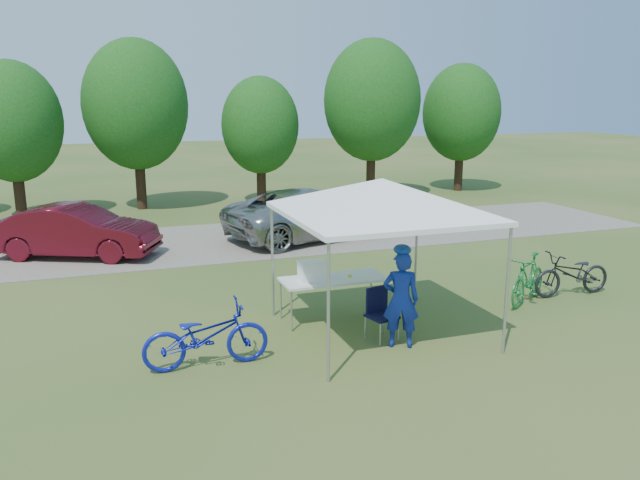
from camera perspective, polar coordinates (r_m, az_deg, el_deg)
The scene contains 14 objects.
ground at distance 11.11m, azimuth 5.38°, elevation -8.47°, with size 100.00×100.00×0.00m, color #2D5119.
gravel_strip at distance 18.35m, azimuth -5.15°, elevation 0.21°, with size 24.00×5.00×0.02m, color gray.
canopy at distance 10.43m, azimuth 5.69°, elevation 5.21°, with size 4.53×4.53×3.00m.
treeline at distance 23.76m, azimuth -9.77°, elevation 11.55°, with size 24.89×4.28×6.30m.
folding_table at distance 11.49m, azimuth 1.23°, elevation -3.70°, with size 1.94×0.81×0.80m.
folding_chair at distance 10.73m, azimuth 5.46°, elevation -6.28°, with size 0.55×0.57×0.89m.
cooler at distance 11.30m, azimuth -0.70°, elevation -2.80°, with size 0.50×0.34×0.36m.
ice_cream_cup at distance 11.54m, azimuth 2.73°, elevation -3.29°, with size 0.07×0.07×0.05m, color yellow.
cyclist at distance 10.31m, azimuth 7.40°, elevation -5.44°, with size 0.59×0.39×1.62m, color navy.
bike_blue at distance 9.74m, azimuth -10.39°, elevation -8.61°, with size 0.67×1.91×1.00m, color #121CA1.
bike_green at distance 13.16m, azimuth 18.49°, elevation -3.40°, with size 0.46×1.64×0.99m, color #1A7733.
bike_dark at distance 13.95m, azimuth 22.10°, elevation -2.88°, with size 0.62×1.78×0.94m, color black.
minivan at distance 18.17m, azimuth -0.70°, elevation 2.48°, with size 2.39×5.18×1.44m, color #9C9C98.
sedan at distance 17.12m, azimuth -21.38°, elevation 0.75°, with size 1.42×4.06×1.34m, color #560E19.
Camera 1 is at (-4.42, -9.35, 4.05)m, focal length 35.00 mm.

